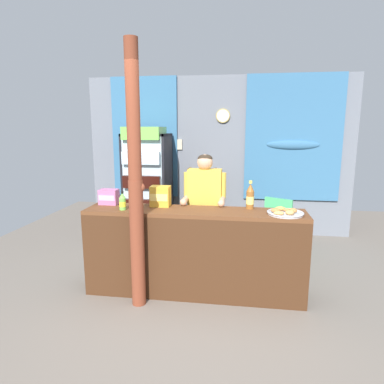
{
  "coord_description": "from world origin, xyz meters",
  "views": [
    {
      "loc": [
        0.4,
        -3.01,
        1.87
      ],
      "look_at": [
        -0.14,
        0.71,
        1.14
      ],
      "focal_mm": 31.02,
      "sensor_mm": 36.0,
      "label": 1
    }
  ],
  "objects": [
    {
      "name": "soda_bottle_lime_soda",
      "position": [
        -0.87,
        0.4,
        1.07
      ],
      "size": [
        0.07,
        0.07,
        0.21
      ],
      "color": "#75C64C",
      "rests_on": "stall_counter"
    },
    {
      "name": "shopkeeper",
      "position": [
        -0.02,
        0.97,
        0.98
      ],
      "size": [
        0.52,
        0.42,
        1.56
      ],
      "color": "#28282D",
      "rests_on": "ground"
    },
    {
      "name": "soda_bottle_iced_tea",
      "position": [
        0.52,
        0.66,
        1.12
      ],
      "size": [
        0.09,
        0.09,
        0.32
      ],
      "color": "brown",
      "rests_on": "stall_counter"
    },
    {
      "name": "snack_box_choco_powder",
      "position": [
        -0.5,
        0.63,
        1.1
      ],
      "size": [
        0.22,
        0.16,
        0.24
      ],
      "color": "gold",
      "rests_on": "stall_counter"
    },
    {
      "name": "plastic_lawn_chair",
      "position": [
        1.03,
        1.97,
        0.49
      ],
      "size": [
        0.6,
        0.6,
        0.86
      ],
      "color": "#4CC675",
      "rests_on": "ground"
    },
    {
      "name": "back_wall_curtained",
      "position": [
        0.03,
        2.9,
        1.42
      ],
      "size": [
        4.63,
        0.22,
        2.75
      ],
      "color": "slate",
      "rests_on": "ground"
    },
    {
      "name": "snack_box_wafer",
      "position": [
        -1.12,
        0.65,
        1.07
      ],
      "size": [
        0.22,
        0.15,
        0.18
      ],
      "color": "#B76699",
      "rests_on": "stall_counter"
    },
    {
      "name": "timber_post",
      "position": [
        -0.64,
        0.18,
        1.3
      ],
      "size": [
        0.17,
        0.15,
        2.71
      ],
      "color": "brown",
      "rests_on": "ground"
    },
    {
      "name": "soda_bottle_cola",
      "position": [
        -0.7,
        0.49,
        1.09
      ],
      "size": [
        0.07,
        0.07,
        0.25
      ],
      "color": "black",
      "rests_on": "stall_counter"
    },
    {
      "name": "bottle_shelf_rack",
      "position": [
        -0.23,
        2.54,
        0.62
      ],
      "size": [
        0.48,
        0.28,
        1.2
      ],
      "color": "brown",
      "rests_on": "ground"
    },
    {
      "name": "pastry_tray",
      "position": [
        0.88,
        0.45,
        1.0
      ],
      "size": [
        0.38,
        0.38,
        0.07
      ],
      "color": "#BCBCC1",
      "rests_on": "stall_counter"
    },
    {
      "name": "drink_fridge",
      "position": [
        -1.14,
        2.35,
        1.04
      ],
      "size": [
        0.73,
        0.76,
        1.89
      ],
      "color": "black",
      "rests_on": "ground"
    },
    {
      "name": "stall_counter",
      "position": [
        -0.08,
        0.41,
        0.58
      ],
      "size": [
        2.43,
        0.47,
        0.98
      ],
      "color": "brown",
      "rests_on": "ground"
    },
    {
      "name": "ground_plane",
      "position": [
        0.0,
        1.14,
        0.0
      ],
      "size": [
        7.43,
        7.43,
        0.0
      ],
      "primitive_type": "plane",
      "color": "slate"
    }
  ]
}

